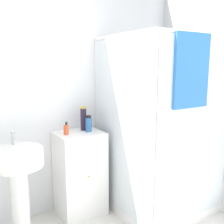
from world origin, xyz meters
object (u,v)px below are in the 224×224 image
(sink, at_px, (19,175))
(shampoo_bottle_blue, at_px, (89,124))
(shampoo_bottle_tall_black, at_px, (83,119))
(soap_dispenser, at_px, (66,130))

(sink, distance_m, shampoo_bottle_blue, 0.83)
(sink, distance_m, shampoo_bottle_tall_black, 0.85)
(soap_dispenser, height_order, shampoo_bottle_tall_black, shampoo_bottle_tall_black)
(shampoo_bottle_blue, bearing_deg, soap_dispenser, 175.27)
(soap_dispenser, bearing_deg, shampoo_bottle_blue, -4.73)
(sink, height_order, soap_dispenser, soap_dispenser)
(sink, xyz_separation_m, soap_dispenser, (0.51, 0.15, 0.30))
(soap_dispenser, bearing_deg, shampoo_bottle_tall_black, 17.97)
(soap_dispenser, distance_m, shampoo_bottle_tall_black, 0.25)
(shampoo_bottle_tall_black, xyz_separation_m, shampoo_bottle_blue, (0.01, -0.09, -0.04))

